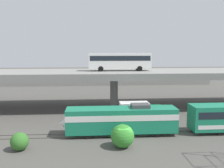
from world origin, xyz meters
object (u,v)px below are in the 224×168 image
at_px(train_locomotive, 116,119).
at_px(service_truck_west, 140,111).
at_px(transit_bus_on_overpass, 120,60).
at_px(parked_car_0, 41,78).
at_px(parked_car_4, 126,76).
at_px(parked_car_2, 118,77).
at_px(parked_car_3, 73,77).
at_px(parked_car_1, 151,77).

bearing_deg(train_locomotive, service_truck_west, -124.58).
xyz_separation_m(transit_bus_on_overpass, service_truck_west, (2.20, -9.77, -7.66)).
height_order(train_locomotive, service_truck_west, train_locomotive).
height_order(parked_car_0, parked_car_4, same).
distance_m(service_truck_west, parked_car_2, 42.16).
bearing_deg(parked_car_3, transit_bus_on_overpass, -70.89).
bearing_deg(service_truck_west, parked_car_1, 74.82).
bearing_deg(transit_bus_on_overpass, parked_car_0, 124.26).
bearing_deg(parked_car_3, parked_car_0, -165.16).
xyz_separation_m(transit_bus_on_overpass, parked_car_2, (2.88, 32.38, -6.92)).
height_order(transit_bus_on_overpass, parked_car_3, transit_bus_on_overpass).
distance_m(parked_car_1, parked_car_4, 8.16).
relative_size(service_truck_west, parked_car_2, 1.48).
xyz_separation_m(parked_car_0, parked_car_2, (24.97, -0.04, 0.00)).
bearing_deg(parked_car_4, train_locomotive, -98.97).
relative_size(service_truck_west, parked_car_3, 1.64).
distance_m(service_truck_west, parked_car_1, 44.32).
distance_m(train_locomotive, parked_car_3, 52.08).
height_order(service_truck_west, parked_car_1, parked_car_1).
distance_m(parked_car_0, parked_car_3, 10.28).
xyz_separation_m(train_locomotive, parked_car_1, (15.94, 49.05, 0.18)).
xyz_separation_m(parked_car_2, parked_car_4, (3.09, 2.93, -0.00)).
bearing_deg(parked_car_3, train_locomotive, -78.92).
xyz_separation_m(train_locomotive, parked_car_0, (-19.95, 48.47, 0.19)).
bearing_deg(train_locomotive, parked_car_0, -67.63).
relative_size(transit_bus_on_overpass, parked_car_2, 2.61).
xyz_separation_m(parked_car_3, parked_car_4, (18.12, 0.26, -0.00)).
bearing_deg(parked_car_2, parked_car_3, -10.10).
bearing_deg(parked_car_0, parked_car_1, 0.93).
bearing_deg(transit_bus_on_overpass, train_locomotive, -97.58).
bearing_deg(parked_car_4, transit_bus_on_overpass, -99.60).
bearing_deg(parked_car_0, train_locomotive, -67.63).
relative_size(train_locomotive, transit_bus_on_overpass, 1.31).
bearing_deg(parked_car_1, parked_car_3, -4.53).
distance_m(transit_bus_on_overpass, parked_car_2, 33.24).
bearing_deg(parked_car_0, parked_car_3, 14.84).
bearing_deg(train_locomotive, transit_bus_on_overpass, -97.58).
relative_size(parked_car_0, parked_car_4, 0.97).
relative_size(parked_car_1, parked_car_4, 0.99).
xyz_separation_m(train_locomotive, parked_car_4, (8.11, 51.36, 0.19)).
bearing_deg(parked_car_1, transit_bus_on_overpass, 67.31).
bearing_deg(parked_car_3, parked_car_4, 0.81).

